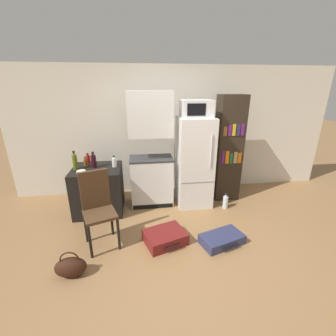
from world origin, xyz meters
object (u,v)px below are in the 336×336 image
at_px(bottle_amber_beer, 85,162).
at_px(handbag, 71,267).
at_px(bottle_ketchup_red, 88,159).
at_px(bowl, 81,172).
at_px(kitchen_hutch, 151,155).
at_px(bottle_milk_white, 114,162).
at_px(water_bottle_front, 225,202).
at_px(side_table, 99,189).
at_px(suitcase_large_flat, 165,237).
at_px(bottle_olive_oil, 75,162).
at_px(microwave, 196,108).
at_px(refrigerator, 194,162).
at_px(bottle_wine_dark, 94,161).
at_px(suitcase_small_flat, 222,239).
at_px(chair, 97,203).
at_px(bookshelf, 228,149).

bearing_deg(bottle_amber_beer, handbag, -87.04).
relative_size(bottle_ketchup_red, bowl, 1.26).
xyz_separation_m(kitchen_hutch, bowl, (-1.13, -0.35, -0.14)).
bearing_deg(bottle_milk_white, water_bottle_front, -7.84).
distance_m(bottle_ketchup_red, bowl, 0.51).
height_order(side_table, suitcase_large_flat, side_table).
bearing_deg(side_table, bottle_olive_oil, -179.34).
height_order(microwave, suitcase_large_flat, microwave).
relative_size(refrigerator, bottle_wine_dark, 5.92).
relative_size(handbag, water_bottle_front, 1.23).
distance_m(microwave, bowl, 2.13).
xyz_separation_m(refrigerator, suitcase_small_flat, (0.12, -1.24, -0.73)).
bearing_deg(chair, bottle_ketchup_red, 85.34).
bearing_deg(kitchen_hutch, bottle_olive_oil, -173.38).
xyz_separation_m(bottle_milk_white, bottle_wine_dark, (-0.34, 0.02, 0.03)).
relative_size(refrigerator, bookshelf, 0.82).
bearing_deg(bowl, side_table, 45.98).
height_order(microwave, bottle_olive_oil, microwave).
bearing_deg(side_table, bottle_wine_dark, 131.01).
bearing_deg(side_table, microwave, 2.10).
bearing_deg(bowl, suitcase_large_flat, -34.43).
distance_m(bottle_olive_oil, suitcase_large_flat, 1.91).
distance_m(bookshelf, bottle_milk_white, 2.09).
distance_m(chair, suitcase_large_flat, 1.05).
relative_size(bottle_wine_dark, suitcase_small_flat, 0.41).
distance_m(kitchen_hutch, chair, 1.36).
bearing_deg(bottle_wine_dark, bowl, -122.67).
height_order(kitchen_hutch, refrigerator, kitchen_hutch).
height_order(refrigerator, bottle_wine_dark, refrigerator).
xyz_separation_m(microwave, bowl, (-1.90, -0.27, -0.93)).
relative_size(chair, water_bottle_front, 3.60).
xyz_separation_m(bottle_amber_beer, bottle_olive_oil, (-0.13, -0.16, 0.07)).
bearing_deg(handbag, refrigerator, 40.76).
bearing_deg(suitcase_large_flat, bottle_amber_beer, 117.09).
bearing_deg(bottle_amber_beer, kitchen_hutch, -0.89).
xyz_separation_m(kitchen_hutch, bottle_amber_beer, (-1.13, 0.02, -0.09)).
relative_size(chair, suitcase_small_flat, 1.58).
bearing_deg(bookshelf, bottle_olive_oil, -175.70).
relative_size(microwave, water_bottle_front, 1.77).
xyz_separation_m(microwave, water_bottle_front, (0.53, -0.30, -1.62)).
distance_m(bookshelf, bottle_wine_dark, 2.42).
xyz_separation_m(bottle_wine_dark, handbag, (-0.08, -1.54, -0.78)).
bearing_deg(kitchen_hutch, chair, -127.03).
distance_m(bottle_ketchup_red, suitcase_large_flat, 1.99).
xyz_separation_m(refrigerator, handbag, (-1.82, -1.56, -0.68)).
distance_m(side_table, chair, 0.94).
xyz_separation_m(bookshelf, chair, (-2.23, -1.11, -0.37)).
bearing_deg(handbag, suitcase_large_flat, 21.31).
bearing_deg(bowl, bottle_wine_dark, 57.33).
xyz_separation_m(bottle_milk_white, bowl, (-0.50, -0.23, -0.06)).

